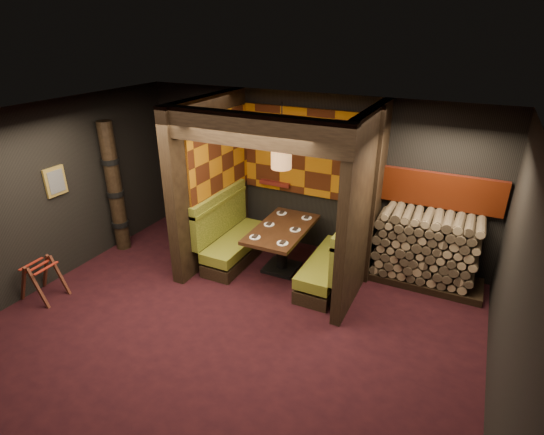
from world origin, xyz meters
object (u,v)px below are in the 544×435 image
at_px(luggage_rack, 42,278).
at_px(totem_column, 115,189).
at_px(firewood_stack, 430,250).
at_px(booth_bench_left, 232,239).
at_px(dining_table, 282,240).
at_px(booth_bench_right, 334,263).
at_px(pendant_lamp, 281,154).

distance_m(luggage_rack, totem_column, 1.96).
xyz_separation_m(totem_column, firewood_stack, (5.33, 1.25, -0.57)).
bearing_deg(luggage_rack, booth_bench_left, 49.00).
distance_m(dining_table, luggage_rack, 3.79).
distance_m(luggage_rack, firewood_stack, 6.06).
bearing_deg(booth_bench_right, booth_bench_left, 180.00).
relative_size(booth_bench_left, totem_column, 0.67).
xyz_separation_m(booth_bench_left, pendant_lamp, (0.95, 0.01, 1.67)).
height_order(dining_table, luggage_rack, dining_table).
relative_size(booth_bench_left, luggage_rack, 2.37).
height_order(booth_bench_right, luggage_rack, booth_bench_right).
xyz_separation_m(booth_bench_right, luggage_rack, (-3.90, -2.31, -0.06)).
xyz_separation_m(booth_bench_left, booth_bench_right, (1.89, 0.00, 0.00)).
distance_m(booth_bench_left, luggage_rack, 3.06).
bearing_deg(pendant_lamp, booth_bench_left, -179.70).
relative_size(pendant_lamp, firewood_stack, 0.58).
xyz_separation_m(dining_table, firewood_stack, (2.30, 0.64, 0.05)).
relative_size(booth_bench_right, dining_table, 1.05).
xyz_separation_m(booth_bench_left, totem_column, (-2.09, -0.55, 0.79)).
bearing_deg(luggage_rack, dining_table, 38.66).
bearing_deg(dining_table, luggage_rack, -141.34).
bearing_deg(booth_bench_left, dining_table, 3.32).
xyz_separation_m(booth_bench_right, firewood_stack, (1.35, 0.70, 0.21)).
bearing_deg(luggage_rack, booth_bench_right, 30.63).
bearing_deg(totem_column, firewood_stack, 13.19).
relative_size(booth_bench_left, pendant_lamp, 1.58).
distance_m(booth_bench_right, pendant_lamp, 1.92).
bearing_deg(booth_bench_left, firewood_stack, 12.17).
distance_m(booth_bench_left, totem_column, 2.30).
relative_size(booth_bench_right, pendant_lamp, 1.58).
distance_m(totem_column, firewood_stack, 5.51).
xyz_separation_m(pendant_lamp, totem_column, (-3.04, -0.56, -0.88)).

